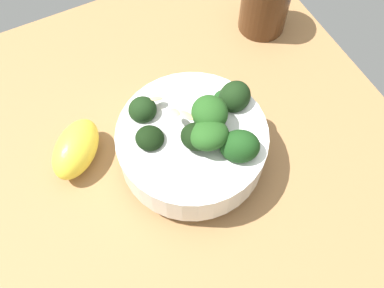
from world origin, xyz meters
TOP-DOWN VIEW (x-y plane):
  - ground_plane at (0.00, 0.00)cm, footprint 58.78×58.78cm
  - bowl_of_broccoli at (1.39, -3.19)cm, footprint 18.38×17.84cm
  - lemon_wedge at (-11.66, 3.41)cm, footprint 9.32×9.36cm
  - bottle_tall at (21.03, 12.77)cm, footprint 7.06×7.06cm

SIDE VIEW (x-z plane):
  - ground_plane at x=0.00cm, z-range -3.05..0.00cm
  - lemon_wedge at x=-11.66cm, z-range 0.00..5.10cm
  - bowl_of_broccoli at x=1.39cm, z-range -1.04..10.29cm
  - bottle_tall at x=21.03cm, z-range -0.42..10.30cm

